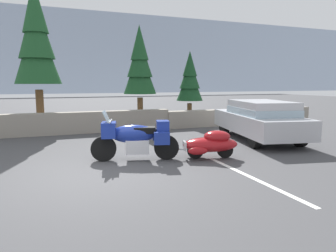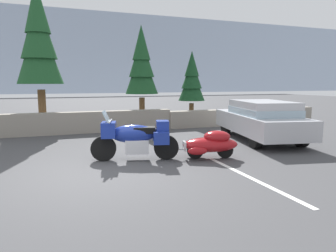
{
  "view_description": "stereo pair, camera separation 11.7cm",
  "coord_description": "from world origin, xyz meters",
  "px_view_note": "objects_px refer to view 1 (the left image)",
  "views": [
    {
      "loc": [
        -0.85,
        -6.84,
        2.03
      ],
      "look_at": [
        2.16,
        1.01,
        0.85
      ],
      "focal_mm": 32.73,
      "sensor_mm": 36.0,
      "label": 1
    },
    {
      "loc": [
        -0.74,
        -6.88,
        2.03
      ],
      "look_at": [
        2.16,
        1.01,
        0.85
      ],
      "focal_mm": 32.73,
      "sensor_mm": 36.0,
      "label": 2
    }
  ],
  "objects_px": {
    "touring_motorcycle": "(135,137)",
    "sedan_at_right_edge": "(259,119)",
    "pine_tree_far_right": "(190,79)",
    "pine_tree_tall": "(36,38)",
    "pine_tree_secondary": "(140,63)",
    "car_shaped_trailer": "(211,143)"
  },
  "relations": [
    {
      "from": "car_shaped_trailer",
      "to": "pine_tree_tall",
      "type": "height_order",
      "value": "pine_tree_tall"
    },
    {
      "from": "touring_motorcycle",
      "to": "pine_tree_tall",
      "type": "xyz_separation_m",
      "value": [
        -2.44,
        6.01,
        3.21
      ]
    },
    {
      "from": "pine_tree_far_right",
      "to": "touring_motorcycle",
      "type": "bearing_deg",
      "value": -125.94
    },
    {
      "from": "sedan_at_right_edge",
      "to": "pine_tree_tall",
      "type": "xyz_separation_m",
      "value": [
        -7.36,
        4.75,
        3.06
      ]
    },
    {
      "from": "car_shaped_trailer",
      "to": "pine_tree_secondary",
      "type": "xyz_separation_m",
      "value": [
        -0.04,
        6.79,
        2.53
      ]
    },
    {
      "from": "sedan_at_right_edge",
      "to": "pine_tree_tall",
      "type": "bearing_deg",
      "value": 147.15
    },
    {
      "from": "touring_motorcycle",
      "to": "pine_tree_secondary",
      "type": "distance_m",
      "value": 6.96
    },
    {
      "from": "pine_tree_far_right",
      "to": "pine_tree_tall",
      "type": "bearing_deg",
      "value": -179.16
    },
    {
      "from": "car_shaped_trailer",
      "to": "pine_tree_far_right",
      "type": "bearing_deg",
      "value": 69.67
    },
    {
      "from": "touring_motorcycle",
      "to": "pine_tree_far_right",
      "type": "bearing_deg",
      "value": 54.06
    },
    {
      "from": "sedan_at_right_edge",
      "to": "pine_tree_tall",
      "type": "distance_m",
      "value": 9.28
    },
    {
      "from": "pine_tree_secondary",
      "to": "pine_tree_tall",
      "type": "bearing_deg",
      "value": -176.59
    },
    {
      "from": "sedan_at_right_edge",
      "to": "pine_tree_secondary",
      "type": "xyz_separation_m",
      "value": [
        -2.99,
        5.01,
        2.16
      ]
    },
    {
      "from": "car_shaped_trailer",
      "to": "pine_tree_far_right",
      "type": "distance_m",
      "value": 7.3
    },
    {
      "from": "touring_motorcycle",
      "to": "pine_tree_tall",
      "type": "bearing_deg",
      "value": 112.08
    },
    {
      "from": "car_shaped_trailer",
      "to": "sedan_at_right_edge",
      "type": "distance_m",
      "value": 3.46
    },
    {
      "from": "car_shaped_trailer",
      "to": "pine_tree_secondary",
      "type": "height_order",
      "value": "pine_tree_secondary"
    },
    {
      "from": "sedan_at_right_edge",
      "to": "pine_tree_far_right",
      "type": "relative_size",
      "value": 1.33
    },
    {
      "from": "sedan_at_right_edge",
      "to": "pine_tree_secondary",
      "type": "relative_size",
      "value": 1.02
    },
    {
      "from": "touring_motorcycle",
      "to": "sedan_at_right_edge",
      "type": "bearing_deg",
      "value": 14.39
    },
    {
      "from": "car_shaped_trailer",
      "to": "sedan_at_right_edge",
      "type": "height_order",
      "value": "sedan_at_right_edge"
    },
    {
      "from": "touring_motorcycle",
      "to": "sedan_at_right_edge",
      "type": "height_order",
      "value": "sedan_at_right_edge"
    }
  ]
}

